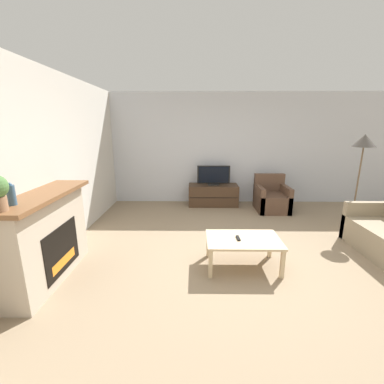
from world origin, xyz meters
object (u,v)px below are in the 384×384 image
mantel_vase_left (11,195)px  remote (238,238)px  floor_lamp (364,146)px  tv (214,176)px  coffee_table (243,242)px  fireplace (45,237)px  tv_stand (213,195)px  armchair (271,199)px

mantel_vase_left → remote: bearing=17.6°
mantel_vase_left → floor_lamp: size_ratio=0.13×
remote → floor_lamp: 3.02m
tv → floor_lamp: 3.06m
coffee_table → fireplace: bearing=-172.9°
mantel_vase_left → floor_lamp: floor_lamp is taller
floor_lamp → mantel_vase_left: bearing=-155.6°
tv_stand → mantel_vase_left: bearing=-121.9°
floor_lamp → armchair: bearing=138.4°
tv → floor_lamp: size_ratio=0.45×
coffee_table → floor_lamp: floor_lamp is taller
tv → coffee_table: bearing=-85.9°
coffee_table → floor_lamp: bearing=31.3°
coffee_table → remote: 0.09m
tv_stand → fireplace: bearing=-125.7°
tv → remote: bearing=-87.3°
fireplace → tv_stand: (2.30, 3.21, -0.32)m
fireplace → floor_lamp: bearing=19.6°
tv_stand → floor_lamp: size_ratio=0.68×
fireplace → remote: size_ratio=10.24×
tv_stand → tv: size_ratio=1.52×
coffee_table → remote: remote is taller
mantel_vase_left → tv_stand: (2.29, 3.68, -0.98)m
mantel_vase_left → coffee_table: mantel_vase_left is taller
mantel_vase_left → armchair: (3.61, 3.28, -0.97)m
tv → armchair: (1.32, -0.39, -0.46)m
fireplace → coffee_table: size_ratio=1.55×
tv_stand → floor_lamp: floor_lamp is taller
tv → floor_lamp: bearing=-30.2°
tv_stand → floor_lamp: 3.22m
fireplace → mantel_vase_left: mantel_vase_left is taller
floor_lamp → remote: bearing=-149.4°
armchair → fireplace: bearing=-142.1°
fireplace → floor_lamp: (4.85, 1.73, 0.99)m
armchair → coffee_table: armchair is taller
tv_stand → armchair: (1.32, -0.39, 0.02)m
armchair → tv_stand: bearing=163.4°
mantel_vase_left → coffee_table: 2.75m
tv_stand → tv: bearing=-90.0°
fireplace → floor_lamp: 5.24m
remote → floor_lamp: size_ratio=0.09×
remote → tv_stand: bearing=90.8°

